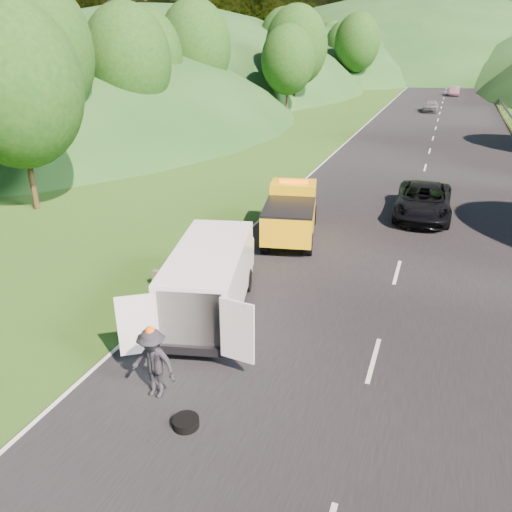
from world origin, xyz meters
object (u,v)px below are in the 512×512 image
at_px(white_van, 211,276).
at_px(woman, 228,281).
at_px(spare_tire, 186,427).
at_px(passing_suv, 421,216).
at_px(worker, 156,395).
at_px(suitcase, 159,279).
at_px(child, 205,314).
at_px(tow_truck, 291,212).

height_order(white_van, woman, white_van).
distance_m(spare_tire, passing_suv, 17.70).
height_order(worker, passing_suv, worker).
distance_m(suitcase, spare_tire, 7.25).
bearing_deg(passing_suv, woman, -122.47).
distance_m(suitcase, passing_suv, 14.01).
bearing_deg(passing_suv, suitcase, -127.08).
xyz_separation_m(child, suitcase, (-2.35, 1.16, 0.31)).
relative_size(white_van, woman, 4.24).
relative_size(white_van, worker, 3.72).
distance_m(tow_truck, passing_suv, 7.36).
bearing_deg(child, woman, 126.11).
distance_m(white_van, woman, 2.65).
bearing_deg(spare_tire, tow_truck, 95.86).
distance_m(tow_truck, woman, 5.26).
height_order(child, worker, worker).
xyz_separation_m(child, passing_suv, (5.86, 12.50, 0.00)).
bearing_deg(spare_tire, suitcase, 125.40).
bearing_deg(child, suitcase, -176.22).
bearing_deg(tow_truck, spare_tire, -96.12).
relative_size(tow_truck, passing_suv, 1.02).
distance_m(tow_truck, suitcase, 7.03).
relative_size(woman, passing_suv, 0.29).
distance_m(woman, passing_suv, 11.78).
bearing_deg(child, tow_truck, 115.53).
relative_size(white_van, suitcase, 10.97).
distance_m(tow_truck, spare_tire, 12.36).
distance_m(tow_truck, worker, 11.58).
distance_m(child, suitcase, 2.64).
relative_size(suitcase, spare_tire, 1.03).
bearing_deg(woman, passing_suv, -28.56).
xyz_separation_m(white_van, worker, (0.44, -4.18, -1.29)).
bearing_deg(white_van, spare_tire, -85.50).
xyz_separation_m(child, worker, (0.63, -4.03, 0.00)).
relative_size(woman, spare_tire, 2.66).
distance_m(woman, spare_tire, 7.48).
bearing_deg(passing_suv, spare_tire, -104.28).
distance_m(tow_truck, white_van, 7.35).
bearing_deg(white_van, worker, -98.06).
bearing_deg(white_van, tow_truck, 72.79).
xyz_separation_m(tow_truck, white_van, (-0.40, -7.34, 0.14)).
height_order(woman, passing_suv, woman).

